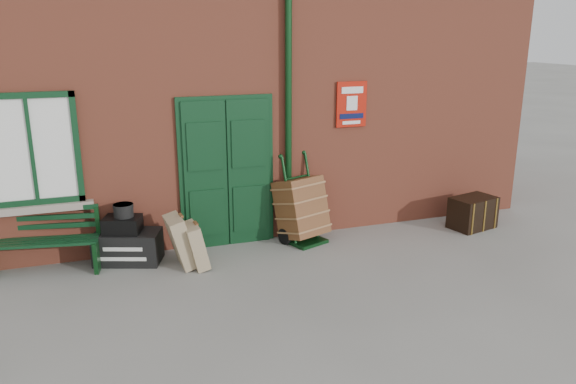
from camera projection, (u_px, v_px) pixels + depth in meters
name	position (u px, v px, depth m)	size (l,w,h in m)	color
ground	(277.00, 279.00, 7.39)	(80.00, 80.00, 0.00)	gray
station_building	(216.00, 88.00, 9.96)	(10.30, 4.30, 4.36)	#B05138
bench	(43.00, 239.00, 7.56)	(1.50, 0.69, 0.90)	#0D3219
houdini_trunk	(128.00, 247.00, 7.89)	(0.90, 0.49, 0.45)	black
strongbox	(122.00, 225.00, 7.78)	(0.49, 0.36, 0.22)	black
hatbox	(123.00, 210.00, 7.74)	(0.27, 0.27, 0.18)	black
suitcase_back	(181.00, 241.00, 7.70)	(0.20, 0.51, 0.72)	tan
suitcase_front	(195.00, 246.00, 7.68)	(0.18, 0.46, 0.61)	tan
porter_trolley	(301.00, 209.00, 8.61)	(0.85, 0.88, 1.34)	black
dark_trunk	(473.00, 213.00, 9.25)	(0.72, 0.47, 0.52)	black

